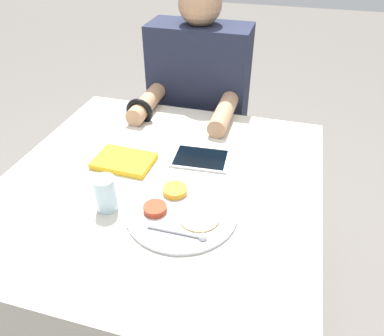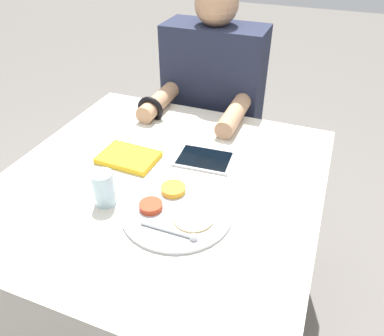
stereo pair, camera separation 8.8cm
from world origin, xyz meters
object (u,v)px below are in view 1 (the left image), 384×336
at_px(thali_tray, 181,211).
at_px(drinking_glass, 106,194).
at_px(tablet_device, 201,158).
at_px(red_notebook, 124,161).
at_px(person_diner, 198,128).

distance_m(thali_tray, drinking_glass, 0.21).
bearing_deg(tablet_device, red_notebook, -158.89).
xyz_separation_m(person_diner, drinking_glass, (-0.05, -0.81, 0.23)).
bearing_deg(tablet_device, thali_tray, -87.02).
bearing_deg(person_diner, thali_tray, -78.64).
xyz_separation_m(red_notebook, drinking_glass, (0.05, -0.21, 0.04)).
relative_size(thali_tray, red_notebook, 1.61).
distance_m(person_diner, drinking_glass, 0.84).
height_order(red_notebook, drinking_glass, drinking_glass).
bearing_deg(red_notebook, tablet_device, 21.11).
height_order(thali_tray, person_diner, person_diner).
distance_m(red_notebook, person_diner, 0.63).
relative_size(red_notebook, person_diner, 0.16).
bearing_deg(thali_tray, person_diner, 101.36).
bearing_deg(tablet_device, drinking_glass, -121.89).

